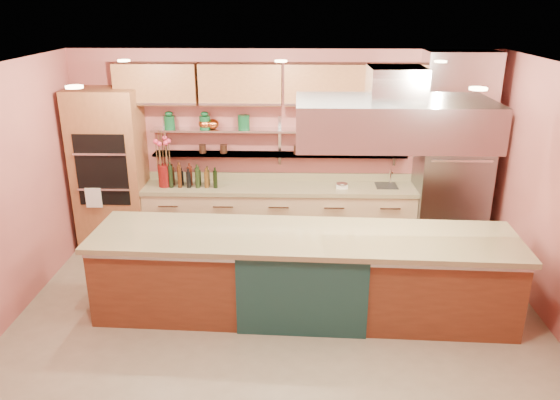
{
  "coord_description": "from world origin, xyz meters",
  "views": [
    {
      "loc": [
        0.17,
        -5.15,
        3.43
      ],
      "look_at": [
        -0.01,
        1.0,
        1.16
      ],
      "focal_mm": 35.0,
      "sensor_mm": 36.0,
      "label": 1
    }
  ],
  "objects_px": {
    "refrigerator": "(451,181)",
    "copper_kettle": "(213,124)",
    "flower_vase": "(165,176)",
    "kitchen_scale": "(342,185)",
    "green_canister": "(244,122)",
    "island": "(303,274)"
  },
  "relations": [
    {
      "from": "refrigerator",
      "to": "copper_kettle",
      "type": "distance_m",
      "value": 3.43
    },
    {
      "from": "refrigerator",
      "to": "flower_vase",
      "type": "height_order",
      "value": "refrigerator"
    },
    {
      "from": "refrigerator",
      "to": "kitchen_scale",
      "type": "xyz_separation_m",
      "value": [
        -1.51,
        0.01,
        -0.07
      ]
    },
    {
      "from": "green_canister",
      "to": "flower_vase",
      "type": "bearing_deg",
      "value": -168.88
    },
    {
      "from": "refrigerator",
      "to": "copper_kettle",
      "type": "relative_size",
      "value": 11.92
    },
    {
      "from": "island",
      "to": "kitchen_scale",
      "type": "height_order",
      "value": "kitchen_scale"
    },
    {
      "from": "kitchen_scale",
      "to": "copper_kettle",
      "type": "bearing_deg",
      "value": 160.45
    },
    {
      "from": "flower_vase",
      "to": "copper_kettle",
      "type": "bearing_deg",
      "value": 17.86
    },
    {
      "from": "green_canister",
      "to": "island",
      "type": "bearing_deg",
      "value": -67.16
    },
    {
      "from": "island",
      "to": "copper_kettle",
      "type": "bearing_deg",
      "value": 125.18
    },
    {
      "from": "island",
      "to": "flower_vase",
      "type": "relative_size",
      "value": 14.77
    },
    {
      "from": "refrigerator",
      "to": "island",
      "type": "bearing_deg",
      "value": -140.08
    },
    {
      "from": "kitchen_scale",
      "to": "green_canister",
      "type": "distance_m",
      "value": 1.64
    },
    {
      "from": "refrigerator",
      "to": "flower_vase",
      "type": "relative_size",
      "value": 6.67
    },
    {
      "from": "island",
      "to": "flower_vase",
      "type": "height_order",
      "value": "flower_vase"
    },
    {
      "from": "island",
      "to": "copper_kettle",
      "type": "xyz_separation_m",
      "value": [
        -1.26,
        1.97,
        1.3
      ]
    },
    {
      "from": "refrigerator",
      "to": "island",
      "type": "height_order",
      "value": "refrigerator"
    },
    {
      "from": "kitchen_scale",
      "to": "green_canister",
      "type": "xyz_separation_m",
      "value": [
        -1.39,
        0.22,
        0.84
      ]
    },
    {
      "from": "flower_vase",
      "to": "green_canister",
      "type": "xyz_separation_m",
      "value": [
        1.12,
        0.22,
        0.73
      ]
    },
    {
      "from": "flower_vase",
      "to": "copper_kettle",
      "type": "height_order",
      "value": "copper_kettle"
    },
    {
      "from": "refrigerator",
      "to": "copper_kettle",
      "type": "xyz_separation_m",
      "value": [
        -3.34,
        0.23,
        0.74
      ]
    },
    {
      "from": "island",
      "to": "green_canister",
      "type": "relative_size",
      "value": 23.71
    }
  ]
}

